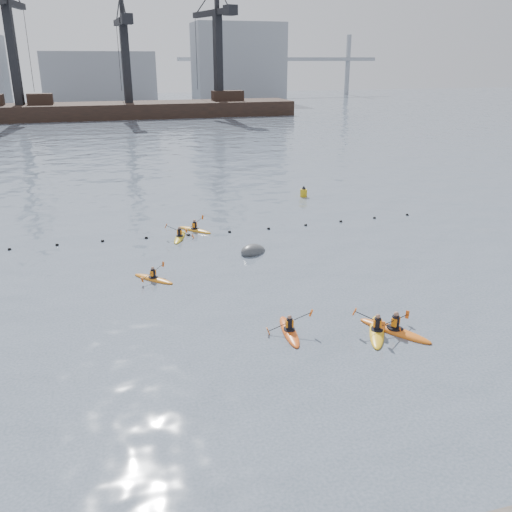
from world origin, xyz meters
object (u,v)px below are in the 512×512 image
(kayaker_1, at_px, (377,331))
(nav_buoy, at_px, (304,193))
(kayaker_3, at_px, (180,237))
(mooring_buoy, at_px, (253,252))
(kayaker_5, at_px, (195,229))
(kayaker_4, at_px, (395,330))
(kayaker_2, at_px, (153,278))
(kayaker_0, at_px, (289,331))

(kayaker_1, relative_size, nav_buoy, 2.81)
(kayaker_3, height_order, mooring_buoy, kayaker_3)
(kayaker_5, bearing_deg, kayaker_1, -114.12)
(kayaker_4, height_order, nav_buoy, kayaker_4)
(kayaker_1, height_order, kayaker_2, kayaker_1)
(kayaker_4, xyz_separation_m, mooring_buoy, (-3.25, 12.52, -0.11))
(kayaker_2, bearing_deg, kayaker_3, 27.50)
(kayaker_5, xyz_separation_m, nav_buoy, (11.56, 7.64, 0.26))
(kayaker_2, relative_size, mooring_buoy, 1.11)
(kayaker_5, height_order, nav_buoy, nav_buoy)
(kayaker_2, xyz_separation_m, kayaker_3, (2.65, 7.30, 0.00))
(kayaker_3, distance_m, nav_buoy, 15.78)
(kayaker_0, xyz_separation_m, kayaker_3, (-2.71, 15.56, -0.01))
(kayaker_1, xyz_separation_m, kayaker_4, (0.84, -0.16, 0.01))
(nav_buoy, bearing_deg, kayaker_5, -146.56)
(mooring_buoy, relative_size, nav_buoy, 1.89)
(mooring_buoy, bearing_deg, kayaker_3, 133.81)
(kayaker_0, height_order, kayaker_2, kayaker_0)
(kayaker_3, xyz_separation_m, kayaker_5, (1.34, 1.44, 0.00))
(kayaker_4, height_order, mooring_buoy, kayaker_4)
(kayaker_0, distance_m, mooring_buoy, 11.28)
(mooring_buoy, bearing_deg, kayaker_1, -78.97)
(kayaker_3, relative_size, mooring_buoy, 1.34)
(kayaker_1, xyz_separation_m, kayaker_3, (-6.60, 16.73, -0.01))
(kayaker_0, height_order, kayaker_5, kayaker_0)
(kayaker_1, xyz_separation_m, kayaker_2, (-9.25, 9.43, -0.02))
(kayaker_3, distance_m, kayaker_4, 18.46)
(kayaker_2, xyz_separation_m, kayaker_5, (3.99, 8.74, 0.00))
(kayaker_5, relative_size, mooring_buoy, 1.20)
(kayaker_1, bearing_deg, mooring_buoy, 128.79)
(nav_buoy, bearing_deg, kayaker_0, -112.48)
(kayaker_3, relative_size, kayaker_4, 0.85)
(kayaker_2, relative_size, kayaker_4, 0.71)
(kayaker_4, bearing_deg, kayaker_1, -42.76)
(kayaker_2, bearing_deg, kayaker_5, 22.92)
(kayaker_0, height_order, kayaker_4, kayaker_0)
(kayaker_4, distance_m, nav_buoy, 26.54)
(mooring_buoy, distance_m, nav_buoy, 16.03)
(kayaker_2, xyz_separation_m, nav_buoy, (15.55, 16.38, 0.27))
(kayaker_1, bearing_deg, nav_buoy, 104.04)
(kayaker_2, bearing_deg, nav_buoy, 3.93)
(kayaker_1, bearing_deg, kayaker_5, 133.91)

